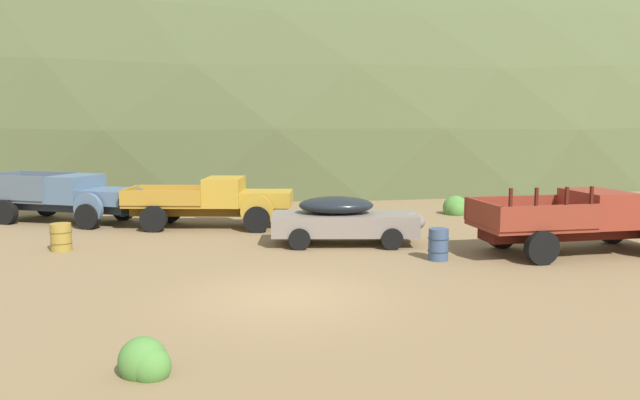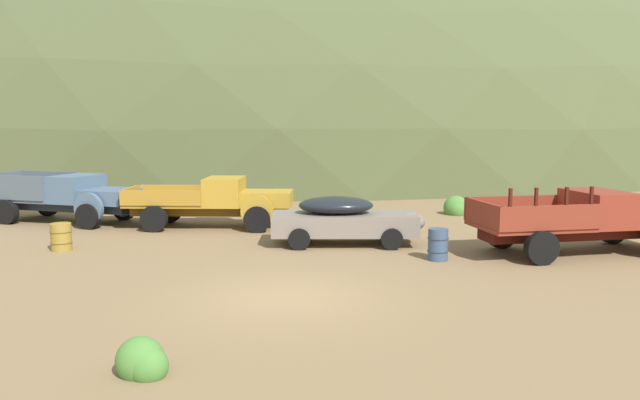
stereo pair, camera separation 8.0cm
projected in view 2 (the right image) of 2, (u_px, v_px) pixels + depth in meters
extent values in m
plane|color=olive|center=(285.00, 297.00, 13.78)|extent=(300.00, 300.00, 0.00)
ellipsoid|color=#4C5633|center=(234.00, 155.00, 73.17)|extent=(113.23, 86.46, 54.45)
cube|color=#262D39|center=(66.00, 206.00, 24.09)|extent=(5.95, 2.07, 0.36)
cube|color=slate|center=(112.00, 196.00, 23.40)|extent=(2.15, 2.08, 0.55)
cube|color=#B7B2A8|center=(131.00, 198.00, 23.14)|extent=(0.31, 1.21, 0.44)
cylinder|color=slate|center=(89.00, 209.00, 22.52)|extent=(1.21, 0.40, 1.20)
cylinder|color=slate|center=(123.00, 202.00, 24.51)|extent=(1.21, 0.40, 1.20)
cube|color=slate|center=(76.00, 188.00, 23.84)|extent=(1.71, 2.25, 1.05)
cube|color=black|center=(89.00, 184.00, 23.63)|extent=(0.37, 1.70, 0.59)
cube|color=#4D5B67|center=(32.00, 198.00, 24.53)|extent=(3.31, 2.63, 0.12)
cube|color=#4D5B67|center=(11.00, 188.00, 23.46)|extent=(2.93, 0.65, 0.95)
cube|color=#4D5B67|center=(50.00, 182.00, 25.47)|extent=(2.93, 0.65, 0.95)
cube|color=#4D5B67|center=(3.00, 184.00, 24.88)|extent=(0.49, 2.10, 0.95)
cylinder|color=black|center=(88.00, 216.00, 22.51)|extent=(1.00, 0.45, 0.96)
cylinder|color=black|center=(124.00, 208.00, 24.59)|extent=(1.00, 0.45, 0.96)
cylinder|color=black|center=(7.00, 212.00, 23.62)|extent=(1.00, 0.45, 0.96)
cylinder|color=black|center=(48.00, 205.00, 25.70)|extent=(1.00, 0.45, 0.96)
cube|color=#593D12|center=(210.00, 210.00, 22.86)|extent=(5.90, 1.39, 0.36)
cube|color=#B28928|center=(267.00, 198.00, 22.73)|extent=(1.97, 1.76, 0.55)
cube|color=#B7B2A8|center=(290.00, 199.00, 22.71)|extent=(0.17, 1.12, 0.44)
cylinder|color=#B28928|center=(257.00, 211.00, 21.83)|extent=(1.21, 0.28, 1.20)
cylinder|color=#B28928|center=(264.00, 204.00, 23.74)|extent=(1.21, 0.28, 1.20)
cube|color=#B28928|center=(225.00, 192.00, 22.75)|extent=(1.50, 1.97, 1.05)
cube|color=black|center=(241.00, 186.00, 22.71)|extent=(0.18, 1.58, 0.59)
cube|color=#A47826|center=(168.00, 204.00, 22.88)|extent=(3.10, 2.18, 0.12)
cube|color=#A47826|center=(160.00, 198.00, 21.87)|extent=(2.95, 0.34, 0.55)
cube|color=#A47826|center=(175.00, 192.00, 23.80)|extent=(2.95, 0.34, 0.55)
cube|color=#A47826|center=(131.00, 195.00, 22.88)|extent=(0.26, 1.94, 0.55)
cylinder|color=black|center=(257.00, 219.00, 21.82)|extent=(0.98, 0.36, 0.96)
cylinder|color=black|center=(264.00, 211.00, 23.82)|extent=(0.98, 0.36, 0.96)
cylinder|color=black|center=(154.00, 219.00, 21.94)|extent=(0.98, 0.36, 0.96)
cylinder|color=black|center=(169.00, 211.00, 23.94)|extent=(0.98, 0.36, 0.96)
cube|color=slate|center=(344.00, 224.00, 19.68)|extent=(4.82, 2.28, 0.68)
ellipsoid|color=black|center=(336.00, 205.00, 19.60)|extent=(2.58, 1.81, 0.57)
ellipsoid|color=slate|center=(409.00, 222.00, 19.68)|extent=(1.18, 1.51, 0.61)
cylinder|color=black|center=(392.00, 239.00, 18.86)|extent=(0.70, 0.28, 0.68)
cylinder|color=black|center=(386.00, 229.00, 20.60)|extent=(0.70, 0.28, 0.68)
cylinder|color=black|center=(299.00, 239.00, 18.85)|extent=(0.70, 0.28, 0.68)
cylinder|color=black|center=(301.00, 229.00, 20.59)|extent=(0.70, 0.28, 0.68)
cube|color=#42140D|center=(579.00, 232.00, 18.33)|extent=(6.15, 2.85, 0.36)
cylinder|color=maroon|center=(614.00, 221.00, 19.76)|extent=(1.20, 0.54, 1.20)
cube|color=maroon|center=(598.00, 208.00, 18.35)|extent=(1.99, 2.43, 1.05)
cube|color=black|center=(617.00, 201.00, 18.45)|extent=(0.59, 1.71, 0.59)
cube|color=maroon|center=(529.00, 226.00, 17.97)|extent=(3.62, 3.03, 0.12)
cube|color=maroon|center=(550.00, 218.00, 16.85)|extent=(2.98, 1.04, 0.70)
cube|color=maroon|center=(511.00, 207.00, 18.98)|extent=(2.98, 1.04, 0.70)
cube|color=maroon|center=(483.00, 214.00, 17.63)|extent=(0.77, 2.11, 0.70)
cube|color=#42140D|center=(510.00, 197.00, 16.53)|extent=(0.10, 0.10, 0.50)
cube|color=#42140D|center=(536.00, 197.00, 16.68)|extent=(0.10, 0.10, 0.50)
cube|color=#42140D|center=(567.00, 196.00, 16.86)|extent=(0.10, 0.10, 0.50)
cube|color=#42140D|center=(592.00, 195.00, 17.02)|extent=(0.10, 0.10, 0.50)
cylinder|color=black|center=(612.00, 229.00, 19.85)|extent=(1.00, 0.56, 0.96)
cylinder|color=black|center=(542.00, 248.00, 16.86)|extent=(1.00, 0.56, 0.96)
cylinder|color=black|center=(502.00, 233.00, 19.08)|extent=(1.00, 0.56, 0.96)
cylinder|color=#384C6B|center=(438.00, 245.00, 17.42)|extent=(0.57, 0.57, 0.92)
torus|color=#27354A|center=(438.00, 238.00, 17.40)|extent=(0.61, 0.61, 0.03)
torus|color=#27354A|center=(438.00, 251.00, 17.45)|extent=(0.61, 0.61, 0.03)
cylinder|color=olive|center=(61.00, 237.00, 18.76)|extent=(0.62, 0.62, 0.85)
torus|color=brown|center=(61.00, 231.00, 18.74)|extent=(0.66, 0.66, 0.03)
torus|color=brown|center=(62.00, 242.00, 18.78)|extent=(0.66, 0.66, 0.03)
ellipsoid|color=#4C8438|center=(140.00, 361.00, 9.55)|extent=(0.78, 0.71, 0.78)
ellipsoid|color=#4C8438|center=(148.00, 366.00, 9.46)|extent=(0.65, 0.58, 0.63)
ellipsoid|color=#4C8438|center=(455.00, 211.00, 26.14)|extent=(0.75, 0.67, 0.61)
ellipsoid|color=#4C8438|center=(457.00, 210.00, 25.97)|extent=(0.78, 0.70, 0.82)
ellipsoid|color=#4C8438|center=(456.00, 208.00, 26.15)|extent=(1.06, 0.95, 1.05)
ellipsoid|color=#3D702D|center=(565.00, 229.00, 21.32)|extent=(0.73, 0.66, 0.80)
ellipsoid|color=#3D702D|center=(571.00, 230.00, 21.28)|extent=(0.93, 0.84, 0.74)
ellipsoid|color=#3D702D|center=(568.00, 229.00, 21.15)|extent=(1.05, 0.95, 0.89)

